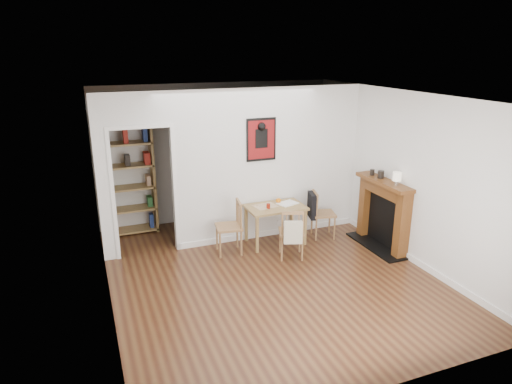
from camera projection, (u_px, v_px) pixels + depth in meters
name	position (u px, v px, depth m)	size (l,w,h in m)	color
ground	(269.00, 274.00, 6.77)	(5.20, 5.20, 0.00)	#55351B
room_shell	(244.00, 168.00, 7.60)	(5.20, 5.20, 5.20)	silver
dining_table	(275.00, 211.00, 7.68)	(0.97, 0.62, 0.66)	#A3874C
chair_left	(229.00, 227.00, 7.34)	(0.50, 0.50, 0.89)	#9E7949
chair_right	(322.00, 213.00, 7.98)	(0.56, 0.51, 0.84)	#9E7949
chair_front	(291.00, 232.00, 7.20)	(0.53, 0.56, 0.83)	#9E7949
bookshelf	(129.00, 177.00, 8.00)	(0.88, 0.35, 2.10)	#A3874C
fireplace	(384.00, 211.00, 7.55)	(0.45, 1.25, 1.16)	brown
red_glass	(268.00, 206.00, 7.54)	(0.06, 0.06, 0.08)	maroon
orange_fruit	(278.00, 201.00, 7.80)	(0.09, 0.09, 0.09)	orange
placemat	(265.00, 206.00, 7.66)	(0.38, 0.29, 0.00)	beige
notebook	(287.00, 203.00, 7.77)	(0.33, 0.24, 0.02)	white
mantel_lamp	(397.00, 177.00, 7.06)	(0.13, 0.13, 0.21)	silver
ceramic_jar_a	(381.00, 174.00, 7.47)	(0.10, 0.10, 0.12)	black
ceramic_jar_b	(372.00, 172.00, 7.65)	(0.08, 0.08, 0.10)	black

